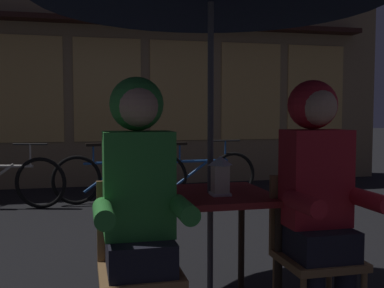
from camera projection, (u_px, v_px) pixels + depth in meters
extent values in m
cube|color=maroon|center=(210.00, 196.00, 2.77)|extent=(0.72, 0.72, 0.04)
cylinder|color=#2D2319|center=(169.00, 277.00, 2.42)|extent=(0.04, 0.04, 0.70)
cylinder|color=#2D2319|center=(278.00, 268.00, 2.56)|extent=(0.04, 0.04, 0.70)
cylinder|color=#2D2319|center=(152.00, 245.00, 3.02)|extent=(0.04, 0.04, 0.70)
cylinder|color=#2D2319|center=(241.00, 239.00, 3.17)|extent=(0.04, 0.04, 0.70)
cylinder|color=#4C4C51|center=(210.00, 129.00, 2.74)|extent=(0.04, 0.04, 2.25)
cube|color=white|center=(220.00, 194.00, 2.68)|extent=(0.11, 0.11, 0.02)
cube|color=white|center=(220.00, 179.00, 2.67)|extent=(0.09, 0.09, 0.16)
pyramid|color=white|center=(220.00, 161.00, 2.66)|extent=(0.11, 0.11, 0.06)
cube|color=olive|center=(140.00, 274.00, 2.25)|extent=(0.40, 0.40, 0.04)
cube|color=olive|center=(136.00, 219.00, 2.42)|extent=(0.40, 0.03, 0.42)
cube|color=olive|center=(318.00, 260.00, 2.47)|extent=(0.40, 0.40, 0.04)
cylinder|color=olive|center=(329.00, 286.00, 2.69)|extent=(0.03, 0.03, 0.41)
cube|color=olive|center=(303.00, 210.00, 2.64)|extent=(0.40, 0.03, 0.42)
cube|color=black|center=(140.00, 254.00, 2.24)|extent=(0.32, 0.36, 0.16)
cube|color=#338C38|center=(138.00, 184.00, 2.26)|extent=(0.34, 0.22, 0.52)
cylinder|color=#338C38|center=(184.00, 209.00, 2.09)|extent=(0.09, 0.30, 0.09)
cylinder|color=#338C38|center=(103.00, 213.00, 2.01)|extent=(0.09, 0.30, 0.09)
sphere|color=tan|center=(138.00, 106.00, 2.23)|extent=(0.21, 0.21, 0.21)
sphere|color=#338C38|center=(137.00, 104.00, 2.28)|extent=(0.27, 0.27, 0.27)
cube|color=black|center=(318.00, 241.00, 2.46)|extent=(0.32, 0.36, 0.16)
cube|color=red|center=(316.00, 178.00, 2.48)|extent=(0.34, 0.22, 0.52)
cylinder|color=red|center=(369.00, 200.00, 2.31)|extent=(0.09, 0.30, 0.09)
cylinder|color=red|center=(304.00, 203.00, 2.23)|extent=(0.09, 0.30, 0.09)
sphere|color=tan|center=(317.00, 106.00, 2.45)|extent=(0.21, 0.21, 0.21)
sphere|color=red|center=(312.00, 105.00, 2.50)|extent=(0.27, 0.27, 0.27)
cube|color=#937A56|center=(106.00, 2.00, 7.77)|extent=(10.00, 0.60, 6.20)
cube|color=#E0B260|center=(27.00, 89.00, 7.28)|extent=(1.10, 0.02, 1.70)
cube|color=#E0B260|center=(108.00, 90.00, 7.57)|extent=(1.10, 0.02, 1.70)
cube|color=#E0B260|center=(182.00, 91.00, 7.86)|extent=(1.10, 0.02, 1.70)
cube|color=#E0B260|center=(251.00, 92.00, 8.15)|extent=(1.10, 0.02, 1.70)
cube|color=#E0B260|center=(315.00, 92.00, 8.44)|extent=(1.10, 0.02, 1.70)
cube|color=#331914|center=(107.00, 21.00, 7.36)|extent=(9.00, 0.36, 0.08)
torus|color=black|center=(41.00, 183.00, 5.85)|extent=(0.65, 0.20, 0.66)
cylinder|color=#ADA89E|center=(0.00, 166.00, 5.83)|extent=(0.82, 0.22, 0.04)
cylinder|color=#ADA89E|center=(30.00, 155.00, 5.82)|extent=(0.02, 0.02, 0.28)
cylinder|color=black|center=(30.00, 144.00, 5.81)|extent=(0.43, 0.12, 0.02)
torus|color=black|center=(151.00, 176.00, 6.46)|extent=(0.66, 0.14, 0.66)
torus|color=black|center=(77.00, 180.00, 6.09)|extent=(0.66, 0.14, 0.66)
cylinder|color=#1E4C93|center=(115.00, 162.00, 6.26)|extent=(0.83, 0.15, 0.04)
cylinder|color=#1E4C93|center=(106.00, 176.00, 6.23)|extent=(0.60, 0.12, 0.44)
cylinder|color=#1E4C93|center=(93.00, 154.00, 6.15)|extent=(0.02, 0.02, 0.24)
cube|color=black|center=(93.00, 145.00, 6.14)|extent=(0.21, 0.11, 0.04)
cylinder|color=#1E4C93|center=(142.00, 151.00, 6.39)|extent=(0.02, 0.02, 0.28)
cylinder|color=black|center=(142.00, 141.00, 6.38)|extent=(0.44, 0.08, 0.02)
torus|color=black|center=(233.00, 175.00, 6.61)|extent=(0.66, 0.08, 0.66)
torus|color=black|center=(164.00, 177.00, 6.34)|extent=(0.66, 0.08, 0.66)
cylinder|color=#1E4C93|center=(199.00, 161.00, 6.46)|extent=(0.84, 0.07, 0.04)
cylinder|color=#1E4C93|center=(191.00, 174.00, 6.44)|extent=(0.61, 0.06, 0.44)
cylinder|color=#1E4C93|center=(180.00, 153.00, 6.37)|extent=(0.02, 0.02, 0.24)
cube|color=black|center=(180.00, 144.00, 6.37)|extent=(0.20, 0.09, 0.04)
cylinder|color=#1E4C93|center=(225.00, 150.00, 6.55)|extent=(0.02, 0.02, 0.28)
cylinder|color=black|center=(225.00, 141.00, 6.54)|extent=(0.44, 0.04, 0.02)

